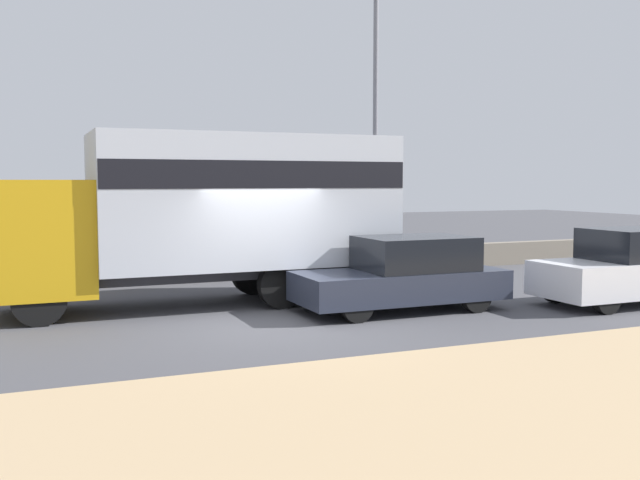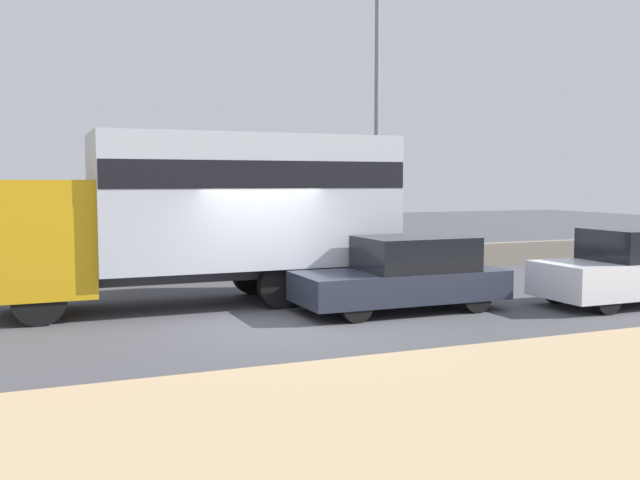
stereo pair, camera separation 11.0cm
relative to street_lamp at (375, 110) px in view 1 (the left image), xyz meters
name	(u,v)px [view 1 (the left image)]	position (x,y,z in m)	size (l,w,h in m)	color
ground_plane	(284,323)	(-4.72, -5.51, -4.60)	(80.00, 80.00, 0.00)	#47474C
dirt_shoulder_foreground	(476,425)	(-4.72, -11.59, -4.58)	(60.00, 6.28, 0.04)	tan
stone_wall_backdrop	(205,268)	(-4.72, 0.56, -4.24)	(60.00, 0.35, 0.70)	gray
street_lamp	(375,110)	(0.00, 0.00, 0.00)	(0.56, 0.28, 8.06)	slate
box_truck	(214,206)	(-5.38, -3.03, -2.49)	(8.43, 2.61, 3.61)	gold
car_hatchback	(405,275)	(-1.99, -5.24, -3.86)	(4.29, 1.74, 1.51)	#282D3D
car_sedan_second	(628,268)	(2.81, -6.41, -3.81)	(3.93, 1.71, 1.62)	silver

